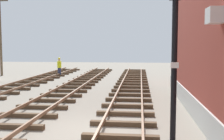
% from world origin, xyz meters
% --- Properties ---
extents(ground_plane, '(80.00, 80.00, 0.00)m').
position_xyz_m(ground_plane, '(0.00, 0.00, 0.00)').
color(ground_plane, gray).
extents(track_near_building, '(2.50, 48.74, 0.32)m').
position_xyz_m(track_near_building, '(1.09, -0.00, 0.13)').
color(track_near_building, '#4C3826').
rests_on(track_near_building, ground).
extents(track_centre, '(2.50, 48.74, 0.32)m').
position_xyz_m(track_centre, '(-2.95, 0.00, 0.13)').
color(track_centre, '#4C3826').
rests_on(track_centre, ground).
extents(signal_mast, '(0.36, 0.40, 5.50)m').
position_xyz_m(signal_mast, '(2.76, -0.67, 3.44)').
color(signal_mast, black).
rests_on(signal_mast, ground).
extents(utility_pole_far, '(1.80, 0.24, 7.89)m').
position_xyz_m(utility_pole_far, '(-12.28, 16.87, 4.14)').
color(utility_pole_far, brown).
rests_on(utility_pole_far, ground).
extents(track_worker_foreground, '(0.40, 0.40, 1.87)m').
position_xyz_m(track_worker_foreground, '(-6.30, 16.99, 0.93)').
color(track_worker_foreground, '#262D4C').
rests_on(track_worker_foreground, ground).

